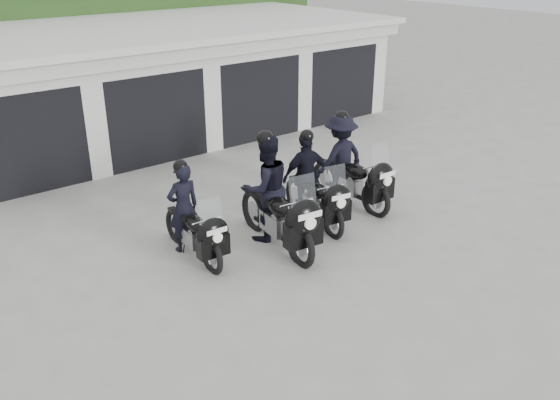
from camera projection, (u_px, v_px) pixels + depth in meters
ground at (305, 243)px, 10.80m from camera, size 80.00×80.00×0.00m
garage_block at (111, 88)px, 16.01m from camera, size 16.40×6.80×2.96m
background_vegetation at (54, 19)px, 19.16m from camera, size 20.00×3.90×5.80m
police_bike_a at (191, 219)px, 10.10m from camera, size 0.66×2.00×1.74m
police_bike_b at (272, 197)px, 10.48m from camera, size 1.06×2.44×2.13m
police_bike_c at (311, 182)px, 11.41m from camera, size 1.10×2.11×1.85m
police_bike_d at (346, 163)px, 12.23m from camera, size 1.20×2.28×1.98m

